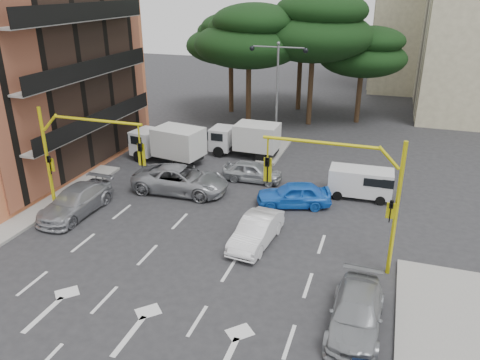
# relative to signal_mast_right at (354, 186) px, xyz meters

# --- Properties ---
(ground) EXTENTS (120.00, 120.00, 0.00)m
(ground) POSITION_rel_signal_mast_right_xyz_m (-6.80, -1.99, -3.88)
(ground) COLOR #28282B
(ground) RESTS_ON ground
(median_strip) EXTENTS (1.40, 6.00, 0.15)m
(median_strip) POSITION_rel_signal_mast_right_xyz_m (-6.80, 14.01, -3.81)
(median_strip) COLOR gray
(median_strip) RESTS_ON ground
(apartment_beige_far) EXTENTS (16.20, 12.15, 16.70)m
(apartment_beige_far) POSITION_rel_signal_mast_right_xyz_m (6.15, 42.01, 4.47)
(apartment_beige_far) COLOR tan
(apartment_beige_far) RESTS_ON ground
(pine_left_near) EXTENTS (9.15, 9.15, 10.23)m
(pine_left_near) POSITION_rel_signal_mast_right_xyz_m (-10.75, 19.96, 3.72)
(pine_left_near) COLOR #382616
(pine_left_near) RESTS_ON ground
(pine_center) EXTENTS (9.98, 9.98, 11.16)m
(pine_center) POSITION_rel_signal_mast_right_xyz_m (-5.75, 21.96, 4.41)
(pine_center) COLOR #382616
(pine_center) RESTS_ON ground
(pine_left_far) EXTENTS (8.32, 8.32, 9.30)m
(pine_left_far) POSITION_rel_signal_mast_right_xyz_m (-13.75, 23.96, 3.03)
(pine_left_far) COLOR #382616
(pine_left_far) RESTS_ON ground
(pine_right) EXTENTS (7.49, 7.49, 8.37)m
(pine_right) POSITION_rel_signal_mast_right_xyz_m (-1.75, 23.96, 2.33)
(pine_right) COLOR #382616
(pine_right) RESTS_ON ground
(pine_back) EXTENTS (9.15, 9.15, 10.23)m
(pine_back) POSITION_rel_signal_mast_right_xyz_m (-7.75, 26.96, 3.72)
(pine_back) COLOR #382616
(pine_back) RESTS_ON ground
(signal_mast_right) EXTENTS (5.79, 0.37, 6.00)m
(signal_mast_right) POSITION_rel_signal_mast_right_xyz_m (0.00, 0.00, 0.00)
(signal_mast_right) COLOR yellow
(signal_mast_right) RESTS_ON ground
(signal_mast_left) EXTENTS (5.79, 0.37, 6.00)m
(signal_mast_left) POSITION_rel_signal_mast_right_xyz_m (-13.61, 0.00, 0.00)
(signal_mast_left) COLOR yellow
(signal_mast_left) RESTS_ON ground
(street_lamp_center) EXTENTS (4.16, 0.36, 7.77)m
(street_lamp_center) POSITION_rel_signal_mast_right_xyz_m (-6.80, 14.01, 1.54)
(street_lamp_center) COLOR slate
(street_lamp_center) RESTS_ON median_strip
(car_white_hatch) EXTENTS (1.84, 4.25, 1.36)m
(car_white_hatch) POSITION_rel_signal_mast_right_xyz_m (-4.33, 0.59, -3.20)
(car_white_hatch) COLOR white
(car_white_hatch) RESTS_ON ground
(car_blue_compact) EXTENTS (4.44, 2.86, 1.41)m
(car_blue_compact) POSITION_rel_signal_mast_right_xyz_m (-3.51, 5.22, -3.18)
(car_blue_compact) COLOR blue
(car_blue_compact) RESTS_ON ground
(car_silver_wagon) EXTENTS (2.13, 5.02, 1.45)m
(car_silver_wagon) POSITION_rel_signal_mast_right_xyz_m (-14.52, 0.59, -3.16)
(car_silver_wagon) COLOR #999AA0
(car_silver_wagon) RESTS_ON ground
(car_silver_cross_a) EXTENTS (5.80, 2.85, 1.58)m
(car_silver_cross_a) POSITION_rel_signal_mast_right_xyz_m (-10.32, 5.01, -3.09)
(car_silver_cross_a) COLOR #95979C
(car_silver_cross_a) RESTS_ON ground
(car_silver_cross_b) EXTENTS (3.82, 1.59, 1.29)m
(car_silver_cross_b) POSITION_rel_signal_mast_right_xyz_m (-6.76, 7.97, -3.24)
(car_silver_cross_b) COLOR #A8ACB0
(car_silver_cross_b) RESTS_ON ground
(car_silver_parked) EXTENTS (1.89, 4.54, 1.31)m
(car_silver_parked) POSITION_rel_signal_mast_right_xyz_m (0.80, -4.03, -3.23)
(car_silver_parked) COLOR gray
(car_silver_parked) RESTS_ON ground
(van_white) EXTENTS (3.63, 1.73, 1.79)m
(van_white) POSITION_rel_signal_mast_right_xyz_m (-0.09, 7.59, -2.99)
(van_white) COLOR silver
(van_white) RESTS_ON ground
(box_truck_a) EXTENTS (5.57, 3.06, 2.60)m
(box_truck_a) POSITION_rel_signal_mast_right_xyz_m (-13.34, 9.35, -2.59)
(box_truck_a) COLOR silver
(box_truck_a) RESTS_ON ground
(box_truck_b) EXTENTS (5.03, 2.20, 2.46)m
(box_truck_b) POSITION_rel_signal_mast_right_xyz_m (-8.64, 12.29, -2.66)
(box_truck_b) COLOR silver
(box_truck_b) RESTS_ON ground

